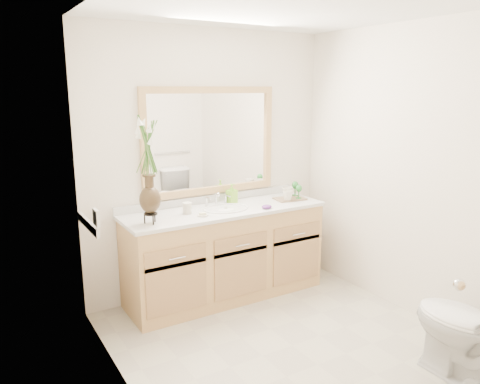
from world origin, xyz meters
TOP-DOWN VIEW (x-y plane):
  - floor at (0.00, 0.00)m, footprint 2.60×2.60m
  - ceiling at (0.00, 0.00)m, footprint 2.40×2.60m
  - wall_back at (0.00, 1.30)m, footprint 2.40×0.02m
  - wall_front at (0.00, -1.30)m, footprint 2.40×0.02m
  - wall_left at (-1.20, 0.00)m, footprint 0.02×2.60m
  - wall_right at (1.20, 0.00)m, footprint 0.02×2.60m
  - vanity at (0.00, 1.01)m, footprint 1.80×0.55m
  - counter at (0.00, 1.01)m, footprint 1.84×0.57m
  - sink at (0.00, 1.00)m, footprint 0.38×0.34m
  - mirror at (0.00, 1.28)m, footprint 1.32×0.04m
  - switch_plate at (-1.19, 0.76)m, footprint 0.02×0.12m
  - door at (-0.30, -1.29)m, footprint 0.80×0.03m
  - toilet at (0.70, -0.92)m, footprint 0.42×0.75m
  - flower_vase at (-0.73, 0.91)m, footprint 0.20×0.20m
  - tumbler at (-0.36, 1.03)m, footprint 0.08×0.08m
  - soap_dish at (-0.28, 0.89)m, footprint 0.09×0.09m
  - soap_bottle at (0.16, 1.17)m, footprint 0.09×0.09m
  - purple_dish at (0.32, 0.82)m, footprint 0.10×0.08m
  - tray at (0.70, 0.99)m, footprint 0.31×0.23m
  - mug_left at (0.64, 0.94)m, footprint 0.13×0.12m
  - mug_right at (0.71, 1.04)m, footprint 0.14×0.14m
  - goblet_front at (0.77, 0.94)m, footprint 0.06×0.06m
  - goblet_back at (0.81, 1.06)m, footprint 0.06×0.06m

SIDE VIEW (x-z plane):
  - floor at x=0.00m, z-range 0.00..0.00m
  - toilet at x=0.70m, z-range 0.00..0.74m
  - vanity at x=0.00m, z-range 0.00..0.80m
  - sink at x=0.00m, z-range 0.66..0.89m
  - counter at x=0.00m, z-range 0.80..0.83m
  - tray at x=0.70m, z-range 0.83..0.84m
  - soap_dish at x=-0.28m, z-range 0.82..0.85m
  - purple_dish at x=0.32m, z-range 0.83..0.86m
  - tumbler at x=-0.36m, z-range 0.83..0.93m
  - mug_left at x=0.64m, z-range 0.84..0.94m
  - mug_right at x=0.71m, z-range 0.84..0.95m
  - soap_bottle at x=0.16m, z-range 0.83..0.99m
  - goblet_front at x=0.77m, z-range 0.87..1.00m
  - goblet_back at x=0.81m, z-range 0.87..1.01m
  - switch_plate at x=-1.19m, z-range 0.92..1.04m
  - door at x=-0.30m, z-range 0.00..2.00m
  - wall_back at x=0.00m, z-range 0.00..2.40m
  - wall_front at x=0.00m, z-range 0.00..2.40m
  - wall_left at x=-1.20m, z-range 0.00..2.40m
  - wall_right at x=1.20m, z-range 0.00..2.40m
  - flower_vase at x=-0.73m, z-range 0.97..1.78m
  - mirror at x=0.00m, z-range 0.92..1.89m
  - ceiling at x=0.00m, z-range 2.39..2.41m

